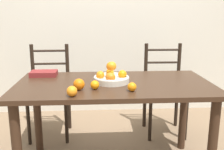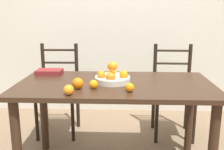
% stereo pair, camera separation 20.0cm
% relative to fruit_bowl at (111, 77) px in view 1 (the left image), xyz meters
% --- Properties ---
extents(wall_back, '(8.00, 0.06, 2.60)m').
position_rel_fruit_bowl_xyz_m(wall_back, '(0.02, 1.45, 0.48)').
color(wall_back, silver).
rests_on(wall_back, ground_plane).
extents(dining_table, '(1.56, 0.82, 0.78)m').
position_rel_fruit_bowl_xyz_m(dining_table, '(0.02, -0.01, -0.16)').
color(dining_table, '#382316').
rests_on(dining_table, ground_plane).
extents(fruit_bowl, '(0.29, 0.29, 0.17)m').
position_rel_fruit_bowl_xyz_m(fruit_bowl, '(0.00, 0.00, 0.00)').
color(fruit_bowl, beige).
rests_on(fruit_bowl, dining_table).
extents(orange_loose_0, '(0.07, 0.07, 0.07)m').
position_rel_fruit_bowl_xyz_m(orange_loose_0, '(0.13, -0.25, -0.01)').
color(orange_loose_0, orange).
rests_on(orange_loose_0, dining_table).
extents(orange_loose_1, '(0.07, 0.07, 0.07)m').
position_rel_fruit_bowl_xyz_m(orange_loose_1, '(-0.13, -0.18, -0.01)').
color(orange_loose_1, orange).
rests_on(orange_loose_1, dining_table).
extents(orange_loose_2, '(0.08, 0.08, 0.08)m').
position_rel_fruit_bowl_xyz_m(orange_loose_2, '(-0.25, -0.19, -0.00)').
color(orange_loose_2, orange).
rests_on(orange_loose_2, dining_table).
extents(orange_loose_3, '(0.07, 0.07, 0.07)m').
position_rel_fruit_bowl_xyz_m(orange_loose_3, '(-0.28, -0.34, -0.01)').
color(orange_loose_3, orange).
rests_on(orange_loose_3, dining_table).
extents(chair_left, '(0.43, 0.41, 0.99)m').
position_rel_fruit_bowl_xyz_m(chair_left, '(-0.63, 0.71, -0.34)').
color(chair_left, black).
rests_on(chair_left, ground_plane).
extents(chair_right, '(0.43, 0.41, 0.99)m').
position_rel_fruit_bowl_xyz_m(chair_right, '(0.63, 0.71, -0.34)').
color(chair_right, black).
rests_on(chair_right, ground_plane).
extents(book_stack, '(0.23, 0.15, 0.04)m').
position_rel_fruit_bowl_xyz_m(book_stack, '(-0.59, 0.26, -0.02)').
color(book_stack, maroon).
rests_on(book_stack, dining_table).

